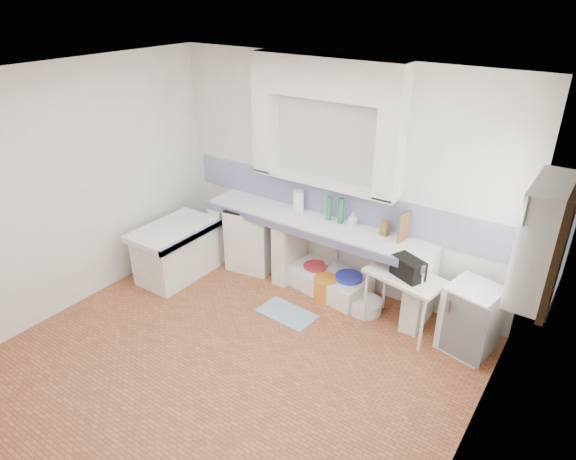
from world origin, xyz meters
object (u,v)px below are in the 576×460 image
Objects in this scene: stove at (254,237)px; side_table at (402,302)px; sink at (329,282)px; fridge at (470,319)px.

stove reaches higher than side_table.
stove is 0.85× the size of sink.
side_table is at bearing -14.90° from stove.
fridge is (1.76, -0.13, 0.26)m from sink.
stove reaches higher than sink.
side_table is (2.21, -0.19, -0.08)m from stove.
sink is at bearing -8.86° from stove.
side_table reaches higher than sink.
sink is 1.21× the size of side_table.
stove is 2.22m from side_table.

